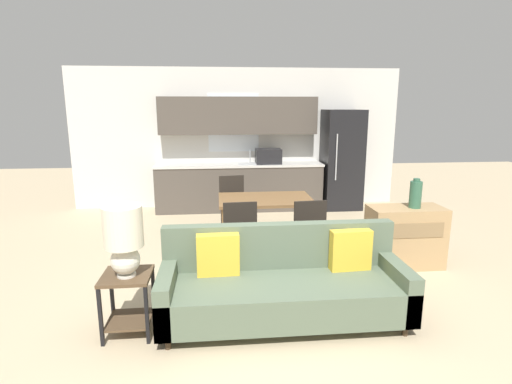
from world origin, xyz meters
TOP-DOWN VIEW (x-y plane):
  - ground_plane at (0.00, 0.00)m, footprint 20.00×20.00m
  - wall_back at (-0.00, 4.63)m, footprint 6.40×0.07m
  - kitchen_counter at (0.01, 4.33)m, footprint 3.19×0.65m
  - refrigerator at (2.00, 4.24)m, footprint 0.72×0.71m
  - dining_table at (0.25, 2.11)m, footprint 1.30×0.85m
  - couch at (0.18, 0.18)m, footprint 2.27×0.80m
  - side_table at (-1.22, 0.05)m, footprint 0.42×0.42m
  - table_lamp at (-1.22, 0.02)m, footprint 0.33×0.33m
  - credenza at (1.91, 1.29)m, footprint 0.92×0.45m
  - vase at (1.99, 1.26)m, footprint 0.14×0.14m
  - dining_chair_near_right at (0.67, 1.34)m, footprint 0.45×0.45m
  - dining_chair_near_left at (-0.17, 1.36)m, footprint 0.44×0.44m
  - dining_chair_far_left at (-0.18, 2.90)m, footprint 0.47×0.47m

SIDE VIEW (x-z plane):
  - ground_plane at x=0.00m, z-range 0.00..0.00m
  - couch at x=0.18m, z-range -0.10..0.77m
  - side_table at x=-1.22m, z-range 0.09..0.65m
  - credenza at x=1.91m, z-range 0.00..0.76m
  - dining_chair_near_right at x=0.67m, z-range 0.06..0.95m
  - dining_chair_near_left at x=-0.17m, z-range 0.06..0.95m
  - dining_chair_far_left at x=-0.18m, z-range 0.06..0.95m
  - dining_table at x=0.25m, z-range 0.29..1.02m
  - kitchen_counter at x=0.01m, z-range -0.23..1.92m
  - table_lamp at x=-1.22m, z-range 0.60..1.22m
  - vase at x=1.99m, z-range 0.75..1.12m
  - refrigerator at x=2.00m, z-range 0.00..1.91m
  - wall_back at x=0.00m, z-range 0.00..2.70m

